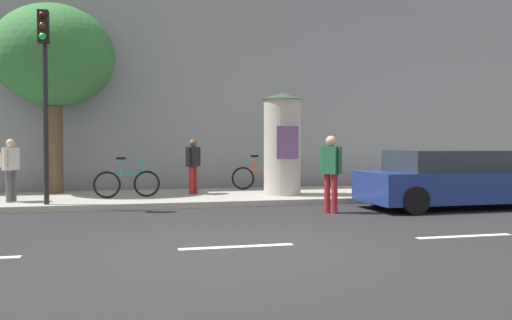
% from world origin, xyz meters
% --- Properties ---
extents(ground_plane, '(80.00, 80.00, 0.00)m').
position_xyz_m(ground_plane, '(0.00, 0.00, 0.00)').
color(ground_plane, '#232326').
extents(sidewalk_curb, '(36.00, 4.00, 0.15)m').
position_xyz_m(sidewalk_curb, '(0.00, 7.00, 0.07)').
color(sidewalk_curb, '#9E9B93').
rests_on(sidewalk_curb, ground_plane).
extents(lane_markings, '(25.80, 0.16, 0.01)m').
position_xyz_m(lane_markings, '(0.00, 0.00, 0.00)').
color(lane_markings, silver).
rests_on(lane_markings, ground_plane).
extents(building_backdrop, '(36.00, 5.00, 11.02)m').
position_xyz_m(building_backdrop, '(0.00, 12.00, 5.51)').
color(building_backdrop, gray).
rests_on(building_backdrop, ground_plane).
extents(traffic_light, '(0.24, 0.45, 4.55)m').
position_xyz_m(traffic_light, '(-3.55, 5.24, 3.19)').
color(traffic_light, black).
rests_on(traffic_light, sidewalk_curb).
extents(poster_column, '(1.15, 1.15, 2.90)m').
position_xyz_m(poster_column, '(2.60, 6.41, 1.62)').
color(poster_column, '#B2ADA3').
rests_on(poster_column, sidewalk_curb).
extents(street_tree, '(3.47, 3.47, 5.49)m').
position_xyz_m(street_tree, '(-3.76, 8.39, 4.13)').
color(street_tree, brown).
rests_on(street_tree, sidewalk_curb).
extents(pedestrian_with_bag, '(0.42, 0.46, 1.78)m').
position_xyz_m(pedestrian_with_bag, '(2.88, 3.39, 1.04)').
color(pedestrian_with_bag, maroon).
rests_on(pedestrian_with_bag, ground_plane).
extents(pedestrian_in_red_top, '(0.47, 0.58, 1.57)m').
position_xyz_m(pedestrian_in_red_top, '(-4.53, 6.17, 1.08)').
color(pedestrian_in_red_top, '#4C4C51').
rests_on(pedestrian_in_red_top, sidewalk_curb).
extents(pedestrian_with_backpack, '(0.46, 0.56, 1.58)m').
position_xyz_m(pedestrian_with_backpack, '(0.15, 7.20, 1.08)').
color(pedestrian_with_backpack, maroon).
rests_on(pedestrian_with_backpack, sidewalk_curb).
extents(bicycle_leaning, '(1.76, 0.31, 1.09)m').
position_xyz_m(bicycle_leaning, '(-1.70, 6.56, 0.54)').
color(bicycle_leaning, black).
rests_on(bicycle_leaning, sidewalk_curb).
extents(bicycle_upright, '(1.74, 0.43, 1.09)m').
position_xyz_m(bicycle_upright, '(2.36, 8.15, 0.54)').
color(bicycle_upright, black).
rests_on(bicycle_upright, sidewalk_curb).
extents(parked_car_dark, '(4.62, 2.09, 1.43)m').
position_xyz_m(parked_car_dark, '(6.14, 3.60, 0.70)').
color(parked_car_dark, navy).
rests_on(parked_car_dark, ground_plane).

